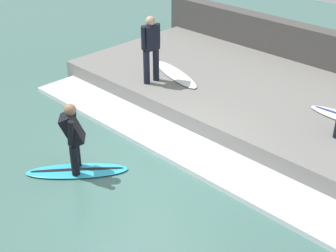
{
  "coord_description": "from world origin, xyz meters",
  "views": [
    {
      "loc": [
        -5.08,
        -5.61,
        5.23
      ],
      "look_at": [
        0.64,
        0.0,
        0.7
      ],
      "focal_mm": 50.0,
      "sensor_mm": 36.0,
      "label": 1
    }
  ],
  "objects_px": {
    "surfboard_riding": "(77,171)",
    "surfboard_waiting_near": "(176,74)",
    "surfer_riding": "(73,135)",
    "surfer_waiting_near": "(151,46)"
  },
  "relations": [
    {
      "from": "surfboard_riding",
      "to": "surfboard_waiting_near",
      "type": "distance_m",
      "value": 4.18
    },
    {
      "from": "surfer_riding",
      "to": "surfboard_riding",
      "type": "bearing_deg",
      "value": -90.0
    },
    {
      "from": "surfboard_riding",
      "to": "surfer_riding",
      "type": "xyz_separation_m",
      "value": [
        0.0,
        0.0,
        0.81
      ]
    },
    {
      "from": "surfboard_riding",
      "to": "surfboard_waiting_near",
      "type": "bearing_deg",
      "value": 16.3
    },
    {
      "from": "surfboard_riding",
      "to": "surfboard_waiting_near",
      "type": "height_order",
      "value": "surfboard_waiting_near"
    },
    {
      "from": "surfer_waiting_near",
      "to": "surfboard_riding",
      "type": "bearing_deg",
      "value": -158.09
    },
    {
      "from": "surfer_riding",
      "to": "surfboard_waiting_near",
      "type": "height_order",
      "value": "surfer_riding"
    },
    {
      "from": "surfboard_waiting_near",
      "to": "surfer_riding",
      "type": "bearing_deg",
      "value": -163.7
    },
    {
      "from": "surfboard_riding",
      "to": "surfer_waiting_near",
      "type": "bearing_deg",
      "value": 21.91
    },
    {
      "from": "surfboard_riding",
      "to": "surfer_waiting_near",
      "type": "distance_m",
      "value": 3.78
    }
  ]
}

